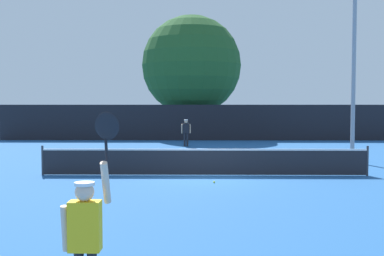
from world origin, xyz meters
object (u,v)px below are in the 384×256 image
player_serving (86,228)px  player_receiving (186,130)px  large_tree (191,65)px  tennis_ball (214,182)px  light_pole (354,42)px  parked_car_near (164,125)px

player_serving → player_receiving: bearing=88.3°
player_serving → large_tree: bearing=88.3°
tennis_ball → light_pole: size_ratio=0.01×
player_serving → parked_car_near: player_serving is taller
player_receiving → tennis_ball: size_ratio=23.59×
player_receiving → tennis_ball: player_receiving is taller
tennis_ball → parked_car_near: parked_car_near is taller
parked_car_near → player_receiving: bearing=-73.1°
large_tree → parked_car_near: size_ratio=2.10×
player_receiving → large_tree: 9.04m
large_tree → light_pole: bearing=-64.7°
player_serving → tennis_ball: player_serving is taller
player_receiving → tennis_ball: (1.23, -12.94, -0.94)m
large_tree → parked_car_near: bearing=127.4°
light_pole → large_tree: 16.96m
parked_car_near → player_serving: bearing=-81.5°
tennis_ball → parked_car_near: bearing=97.9°
tennis_ball → parked_car_near: (-3.31, 23.83, 0.74)m
large_tree → parked_car_near: large_tree is taller
player_serving → light_pole: (8.13, 15.20, 4.15)m
player_serving → tennis_ball: (1.90, 9.73, -1.07)m
player_receiving → large_tree: large_tree is taller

